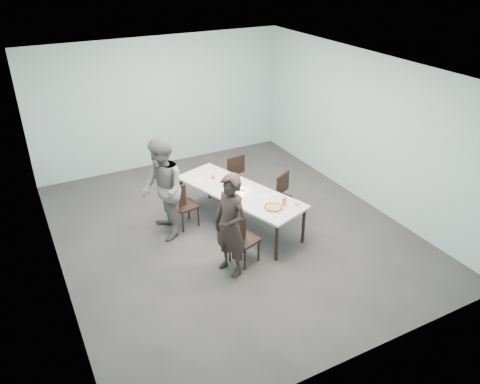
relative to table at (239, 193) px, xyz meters
name	(u,v)px	position (x,y,z in m)	size (l,w,h in m)	color
ground	(230,230)	(-0.23, -0.05, -0.69)	(7.00, 7.00, 0.00)	#333335
room_shell	(228,128)	(-0.23, -0.05, 1.33)	(6.02, 7.02, 3.01)	#A9D0D4
table	(239,193)	(0.00, 0.00, 0.00)	(1.68, 2.75, 0.75)	white
chair_near_left	(241,238)	(-0.52, -1.07, -0.19)	(0.65, 0.54, 0.87)	black
chair_far_left	(181,203)	(-0.97, 0.46, -0.19)	(0.64, 0.49, 0.87)	black
chair_near_right	(280,193)	(0.86, -0.03, -0.19)	(0.65, 0.57, 0.87)	black
chair_far_right	(232,174)	(0.43, 1.15, -0.19)	(0.63, 0.47, 0.87)	black
diner_near	(231,226)	(-0.77, -1.19, 0.18)	(0.64, 0.42, 1.75)	black
diner_far	(162,190)	(-1.35, 0.34, 0.24)	(0.91, 0.71, 1.87)	slate
pizza	(273,207)	(0.22, -0.85, 0.08)	(0.34, 0.34, 0.04)	white
side_plate	(264,198)	(0.27, -0.46, 0.06)	(0.18, 0.18, 0.01)	white
beer_glass	(284,201)	(0.44, -0.84, 0.13)	(0.08, 0.08, 0.15)	orange
water_tumbler	(297,203)	(0.63, -0.94, 0.10)	(0.08, 0.08, 0.09)	silver
tealight	(242,189)	(0.06, -0.01, 0.08)	(0.06, 0.06, 0.05)	silver
amber_tumbler	(213,177)	(-0.22, 0.66, 0.10)	(0.07, 0.07, 0.08)	orange
menu	(198,179)	(-0.48, 0.77, 0.06)	(0.30, 0.22, 0.01)	silver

